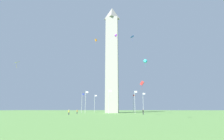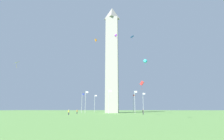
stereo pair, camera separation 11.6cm
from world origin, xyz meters
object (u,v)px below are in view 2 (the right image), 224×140
Objects in this scene: flagpole_e at (114,103)px; person_orange_shirt at (77,112)px; flagpole_n at (143,102)px; kite_purple_delta at (116,36)px; kite_orange_box at (96,40)px; kite_blue_diamond at (132,37)px; flagpole_sw at (86,101)px; flagpole_w at (109,101)px; person_yellow_shirt at (69,112)px; kite_cyan_delta at (145,62)px; flagpole_s at (82,102)px; kite_yellow_diamond at (17,62)px; flagpole_nw at (135,101)px; person_black_shirt at (143,112)px; flagpole_ne at (133,103)px; flagpole_se at (95,103)px; obelisk_monument at (112,57)px; kite_red_box at (142,83)px.

person_orange_shirt is at bearing -112.11° from flagpole_e.
kite_purple_delta is (-11.11, -14.43, 26.25)m from flagpole_n.
kite_blue_diamond reaches higher than kite_orange_box.
kite_purple_delta reaches higher than flagpole_sw.
flagpole_w is 12.61m from person_orange_shirt.
kite_cyan_delta is (25.08, 8.98, 18.15)m from person_yellow_shirt.
flagpole_s and flagpole_sw have the same top height.
kite_purple_delta is at bearing 13.88° from kite_yellow_diamond.
flagpole_nw is at bearing -22.50° from flagpole_s.
flagpole_n reaches higher than person_orange_shirt.
flagpole_n is at bearing -11.27° from person_black_shirt.
flagpole_n is 1.00× the size of flagpole_ne.
flagpole_ne and flagpole_se have the same top height.
kite_red_box is (11.79, -25.85, -16.71)m from obelisk_monument.
kite_orange_box reaches higher than flagpole_ne.
kite_purple_delta is at bearing 164.13° from kite_cyan_delta.
flagpole_n is 3.60× the size of kite_yellow_diamond.
flagpole_sw is at bearing -134.85° from obelisk_monument.
flagpole_sw is 3.91× the size of kite_purple_delta.
obelisk_monument is 38.51m from person_yellow_shirt.
flagpole_ne is 1.00× the size of flagpole_se.
flagpole_nw is at bearing -0.00° from flagpole_sw.
kite_yellow_diamond reaches higher than flagpole_w.
person_yellow_shirt is 35.60m from kite_purple_delta.
flagpole_se is 4.11× the size of kite_blue_diamond.
flagpole_s is 32.55m from kite_yellow_diamond.
flagpole_ne is 1.00× the size of flagpole_nw.
flagpole_sw is 29.40m from kite_yellow_diamond.
flagpole_n is 10.83m from flagpole_nw.
flagpole_nw is at bearing 22.50° from flagpole_w.
person_orange_shirt is at bearing 169.20° from kite_blue_diamond.
kite_blue_diamond is at bearing -56.49° from flagpole_se.
flagpole_s is 35.95m from kite_cyan_delta.
person_black_shirt is 10.49m from kite_red_box.
kite_purple_delta is at bearing -40.03° from flagpole_s.
flagpole_ne is at bearing 112.50° from flagpole_n.
flagpole_w is at bearing 174.61° from kite_purple_delta.
flagpole_sw is at bearing -112.50° from flagpole_e.
flagpole_w is 4.11× the size of kite_blue_diamond.
flagpole_sw is 10.83m from flagpole_w.
person_yellow_shirt is at bearing -160.36° from kite_orange_box.
kite_cyan_delta is (4.62, 1.61, -9.37)m from kite_blue_diamond.
kite_orange_box is at bearing -160.27° from kite_cyan_delta.
kite_blue_diamond is at bearing 5.60° from kite_yellow_diamond.
kite_orange_box is at bearing -160.07° from kite_blue_diamond.
flagpole_w is at bearing -45.00° from flagpole_s.
flagpole_se is 3.03× the size of kite_cyan_delta.
flagpole_nw is 3.03× the size of kite_cyan_delta.
flagpole_nw is 3.60× the size of kite_yellow_diamond.
person_orange_shirt is at bearing -175.44° from flagpole_w.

